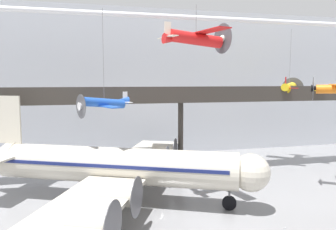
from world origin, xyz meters
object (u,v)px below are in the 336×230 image
Objects in this scene: airliner_silver_main at (114,166)px; suspended_plane_yellow_lowwing at (289,88)px; suspended_plane_blue_trainer at (104,103)px; suspended_plane_red_highwing at (196,38)px.

suspended_plane_yellow_lowwing reaches higher than airliner_silver_main.
suspended_plane_yellow_lowwing reaches higher than suspended_plane_blue_trainer.
suspended_plane_red_highwing is (-17.34, -10.31, 5.03)m from suspended_plane_yellow_lowwing.
suspended_plane_red_highwing is at bearing 16.97° from airliner_silver_main.
airliner_silver_main is at bearing 158.74° from suspended_plane_red_highwing.
airliner_silver_main is 27.81m from suspended_plane_yellow_lowwing.
airliner_silver_main is 3.35× the size of suspended_plane_yellow_lowwing.
suspended_plane_yellow_lowwing is 1.15× the size of suspended_plane_red_highwing.
suspended_plane_blue_trainer is 11.00m from suspended_plane_red_highwing.
airliner_silver_main is 6.28m from suspended_plane_blue_trainer.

